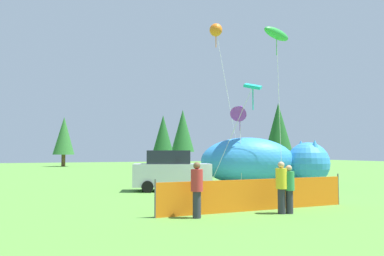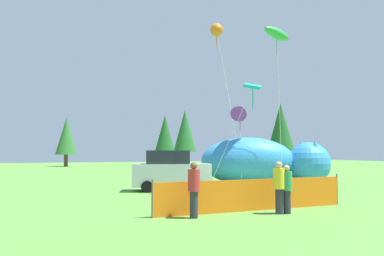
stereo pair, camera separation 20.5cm
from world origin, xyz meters
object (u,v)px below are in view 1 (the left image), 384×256
Objects in this scene: kite_purple_delta at (240,110)px; kite_green_fish at (277,35)px; spectator_in_yellow_shirt at (289,187)px; kite_orange_flower at (216,31)px; parked_car at (171,171)px; kite_teal_diamond at (252,88)px; inflatable_cat at (262,163)px; spectator_in_green_shirt at (281,185)px; folding_chair at (284,186)px; spectator_in_red_shirt at (197,187)px.

kite_green_fish is (1.75, -1.47, 4.51)m from kite_purple_delta.
kite_orange_flower is (3.84, 13.75, 10.02)m from spectator_in_yellow_shirt.
kite_teal_diamond is at bearing 2.24° from parked_car.
kite_orange_flower is (-1.25, 4.02, 9.54)m from inflatable_cat.
spectator_in_green_shirt is at bearing -124.12° from kite_green_fish.
folding_chair is 0.49× the size of spectator_in_red_shirt.
kite_orange_flower reaches higher than spectator_in_green_shirt.
kite_orange_flower is at bearing 82.03° from kite_teal_diamond.
parked_car is 2.71× the size of spectator_in_yellow_shirt.
folding_chair is 5.98m from kite_teal_diamond.
spectator_in_red_shirt is 1.00× the size of spectator_in_green_shirt.
spectator_in_yellow_shirt is 0.17× the size of kite_green_fish.
kite_teal_diamond is 2.75m from kite_purple_delta.
parked_car is 6.33m from kite_teal_diamond.
parked_car is 0.81× the size of kite_purple_delta.
kite_green_fish is (0.20, -1.48, 7.78)m from inflatable_cat.
folding_chair is at bearing 56.43° from spectator_in_yellow_shirt.
inflatable_cat is at bearing 97.54° from kite_green_fish.
folding_chair is 0.09× the size of kite_green_fish.
spectator_in_green_shirt is at bearing -111.48° from kite_purple_delta.
kite_purple_delta is (0.61, 2.52, -0.91)m from kite_teal_diamond.
spectator_in_red_shirt is at bearing -125.70° from kite_purple_delta.
parked_car is 8.35m from spectator_in_green_shirt.
parked_car is 12.40m from kite_orange_flower.
parked_car is at bearing 179.26° from kite_green_fish.
spectator_in_green_shirt is (1.11, -8.27, -0.09)m from parked_car.
spectator_in_red_shirt reaches higher than spectator_in_yellow_shirt.
kite_orange_flower is (7.04, 13.40, 9.96)m from spectator_in_red_shirt.
kite_teal_diamond is (6.12, 6.85, 4.60)m from spectator_in_red_shirt.
kite_teal_diamond is (4.29, -1.14, 4.52)m from parked_car.
kite_teal_diamond is at bearing -109.29° from inflatable_cat.
spectator_in_red_shirt is 0.32× the size of kite_purple_delta.
kite_orange_flower is (4.10, 13.69, 9.96)m from spectator_in_green_shirt.
parked_car is at bearing 165.17° from kite_teal_diamond.
kite_teal_diamond reaches higher than parked_car.
kite_teal_diamond is (2.92, 7.20, 4.67)m from spectator_in_yellow_shirt.
parked_car is 2.52× the size of spectator_in_green_shirt.
inflatable_cat is (2.42, 5.72, 0.87)m from folding_chair.
folding_chair is 0.50× the size of spectator_in_green_shirt.
spectator_in_yellow_shirt reaches higher than folding_chair.
parked_car is 0.73× the size of kite_teal_diamond.
spectator_in_green_shirt is 11.01m from kite_purple_delta.
kite_orange_flower is at bearing 85.67° from kite_purple_delta.
kite_purple_delta reaches higher than folding_chair.
kite_teal_diamond reaches higher than folding_chair.
folding_chair is (4.04, -4.32, -0.54)m from parked_car.
parked_car is at bearing -146.56° from inflatable_cat.
kite_purple_delta is 5.05m from kite_green_fish.
parked_car is 5.94m from folding_chair.
inflatable_cat is at bearing 62.41° from spectator_in_yellow_shirt.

